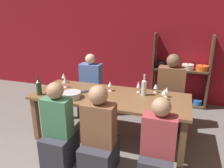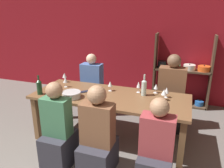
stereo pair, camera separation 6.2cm
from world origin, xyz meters
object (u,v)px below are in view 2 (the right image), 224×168
at_px(wine_glass_red_a, 164,92).
at_px(wine_glass_white_c, 110,84).
at_px(person_near_b, 156,156).
at_px(cell_phone, 85,92).
at_px(dining_table, 110,101).
at_px(person_near_a, 98,142).
at_px(wine_glass_empty_c, 65,80).
at_px(person_far_a, 92,92).
at_px(wine_bottle_dark, 144,87).
at_px(person_far_b, 170,101).
at_px(wine_glass_white_a, 157,103).
at_px(wine_glass_empty_a, 64,75).
at_px(wine_glass_red_b, 156,87).
at_px(person_near_c, 58,135).
at_px(wine_glass_empty_b, 167,90).
at_px(wine_bottle_green, 39,87).
at_px(shelf_unit, 181,80).
at_px(wine_glass_white_b, 139,85).
at_px(mixing_bowl, 71,94).

distance_m(wine_glass_red_a, wine_glass_white_c, 0.86).
bearing_deg(person_near_b, cell_phone, 148.79).
xyz_separation_m(dining_table, person_near_a, (0.11, -0.74, -0.23)).
height_order(wine_glass_empty_c, person_far_a, person_far_a).
relative_size(wine_glass_red_a, person_near_a, 0.14).
height_order(wine_bottle_dark, cell_phone, wine_bottle_dark).
xyz_separation_m(dining_table, person_far_b, (0.85, 0.77, -0.20)).
relative_size(wine_glass_white_a, cell_phone, 1.05).
bearing_deg(person_far_b, wine_glass_white_c, 32.84).
bearing_deg(wine_glass_empty_a, wine_glass_red_a, -8.14).
bearing_deg(wine_bottle_dark, wine_glass_red_b, 46.97).
bearing_deg(person_near_b, wine_glass_white_c, 133.55).
height_order(wine_glass_white_a, wine_glass_red_b, wine_glass_white_a).
xyz_separation_m(wine_glass_white_a, wine_glass_red_b, (-0.12, 0.68, -0.02)).
xyz_separation_m(wine_glass_white_a, person_near_c, (-1.19, -0.45, -0.44)).
distance_m(dining_table, wine_glass_empty_a, 1.06).
xyz_separation_m(dining_table, wine_glass_empty_b, (0.81, 0.20, 0.20)).
bearing_deg(wine_glass_white_c, person_near_b, -46.45).
bearing_deg(wine_bottle_green, shelf_unit, 46.55).
bearing_deg(shelf_unit, wine_glass_empty_a, -143.10).
xyz_separation_m(cell_phone, person_far_b, (1.27, 0.76, -0.29)).
bearing_deg(wine_glass_empty_a, wine_bottle_green, -94.12).
xyz_separation_m(wine_glass_white_b, wine_glass_empty_b, (0.43, -0.07, -0.01)).
xyz_separation_m(wine_glass_empty_b, wine_glass_empty_c, (-1.64, -0.09, 0.01)).
distance_m(wine_glass_red_b, person_near_a, 1.27).
distance_m(wine_glass_white_a, wine_glass_empty_c, 1.65).
height_order(wine_glass_red_b, person_far_b, person_far_b).
height_order(wine_bottle_dark, person_near_c, person_near_c).
relative_size(shelf_unit, person_near_a, 1.31).
distance_m(person_far_a, person_near_c, 1.58).
bearing_deg(person_near_b, wine_glass_white_b, 113.90).
height_order(dining_table, cell_phone, cell_phone).
relative_size(wine_glass_white_a, wine_glass_red_b, 1.14).
bearing_deg(wine_bottle_dark, wine_glass_red_a, -16.85).
xyz_separation_m(wine_glass_red_b, person_near_c, (-1.07, -1.13, -0.42)).
distance_m(mixing_bowl, wine_glass_white_a, 1.26).
relative_size(wine_glass_empty_a, person_near_b, 0.15).
bearing_deg(wine_glass_empty_a, wine_glass_empty_b, -4.20).
bearing_deg(dining_table, wine_glass_empty_a, 161.18).
xyz_separation_m(shelf_unit, wine_bottle_dark, (-0.49, -1.62, 0.33)).
distance_m(dining_table, wine_glass_empty_c, 0.86).
height_order(wine_glass_empty_b, person_near_a, person_near_a).
relative_size(person_near_a, person_near_b, 1.05).
relative_size(wine_glass_empty_a, cell_phone, 1.09).
bearing_deg(person_near_b, wine_bottle_dark, 110.62).
bearing_deg(wine_glass_white_a, person_near_c, -159.29).
distance_m(wine_glass_white_c, cell_phone, 0.42).
distance_m(shelf_unit, wine_glass_white_b, 1.67).
bearing_deg(person_near_c, person_near_b, 1.50).
distance_m(mixing_bowl, wine_glass_empty_c, 0.50).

